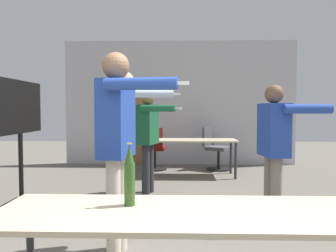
{
  "coord_description": "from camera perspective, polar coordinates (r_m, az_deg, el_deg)",
  "views": [
    {
      "loc": [
        -0.06,
        -1.5,
        1.31
      ],
      "look_at": [
        -0.18,
        2.66,
        1.1
      ],
      "focal_mm": 35.0,
      "sensor_mm": 36.0,
      "label": 1
    }
  ],
  "objects": [
    {
      "name": "person_near_casual",
      "position": [
        2.96,
        -8.72,
        -0.98
      ],
      "size": [
        0.79,
        0.71,
        1.82
      ],
      "rotation": [
        0.0,
        0.0,
        -1.74
      ],
      "color": "beige",
      "rests_on": "ground_plane"
    },
    {
      "name": "conference_table_near",
      "position": [
        1.98,
        4.51,
        -16.17
      ],
      "size": [
        2.32,
        0.69,
        0.72
      ],
      "color": "#C6B793",
      "rests_on": "ground_plane"
    },
    {
      "name": "beer_bottle",
      "position": [
        2.03,
        -6.72,
        -8.65
      ],
      "size": [
        0.07,
        0.07,
        0.38
      ],
      "color": "#2D511E",
      "rests_on": "conference_table_near"
    },
    {
      "name": "person_center_tall",
      "position": [
        5.08,
        -3.4,
        -1.0
      ],
      "size": [
        0.69,
        0.73,
        1.6
      ],
      "rotation": [
        0.0,
        0.0,
        -1.87
      ],
      "color": "#28282D",
      "rests_on": "ground_plane"
    },
    {
      "name": "office_chair_far_right",
      "position": [
        7.09,
        -2.43,
        -4.21
      ],
      "size": [
        0.52,
        0.57,
        0.93
      ],
      "rotation": [
        0.0,
        0.0,
        6.17
      ],
      "color": "black",
      "rests_on": "ground_plane"
    },
    {
      "name": "person_right_polo",
      "position": [
        4.24,
        -7.33,
        0.15
      ],
      "size": [
        0.85,
        0.56,
        1.8
      ],
      "rotation": [
        0.0,
        0.0,
        -1.4
      ],
      "color": "#3D4C75",
      "rests_on": "ground_plane"
    },
    {
      "name": "tv_screen",
      "position": [
        4.86,
        -24.39,
        0.12
      ],
      "size": [
        0.44,
        1.25,
        1.7
      ],
      "rotation": [
        0.0,
        0.0,
        1.57
      ],
      "color": "black",
      "rests_on": "ground_plane"
    },
    {
      "name": "back_wall",
      "position": [
        7.85,
        1.84,
        3.93
      ],
      "size": [
        5.48,
        0.12,
        2.94
      ],
      "color": "#BCBCC1",
      "rests_on": "ground_plane"
    },
    {
      "name": "office_chair_far_left",
      "position": [
        7.25,
        8.24,
        -4.09
      ],
      "size": [
        0.68,
        0.66,
        0.93
      ],
      "rotation": [
        0.0,
        0.0,
        4.15
      ],
      "color": "black",
      "rests_on": "ground_plane"
    },
    {
      "name": "person_far_watching",
      "position": [
        3.97,
        18.08,
        -2.4
      ],
      "size": [
        0.78,
        0.64,
        1.59
      ],
      "rotation": [
        0.0,
        0.0,
        -1.48
      ],
      "color": "slate",
      "rests_on": "ground_plane"
    },
    {
      "name": "conference_table_far",
      "position": [
        6.47,
        3.69,
        -2.99
      ],
      "size": [
        1.86,
        0.66,
        0.72
      ],
      "color": "#C6B793",
      "rests_on": "ground_plane"
    }
  ]
}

